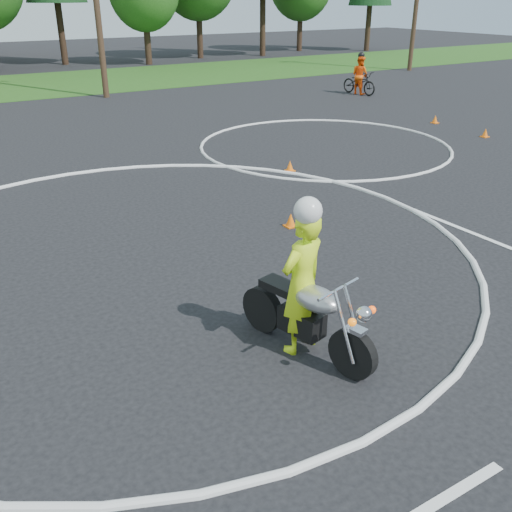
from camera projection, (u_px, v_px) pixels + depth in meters
ground at (229, 322)px, 8.60m from camera, size 120.00×120.00×0.00m
course_markings at (219, 211)px, 12.99m from camera, size 19.05×19.05×0.12m
primary_motorcycle at (308, 316)px, 7.64m from camera, size 0.85×2.26×1.20m
rider_primary_grp at (302, 279)px, 7.53m from camera, size 0.83×0.65×2.23m
rider_second_grp at (360, 80)px, 27.80m from camera, size 0.94×2.11×1.97m
traffic_cones at (363, 198)px, 13.43m from camera, size 18.17×12.82×0.30m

